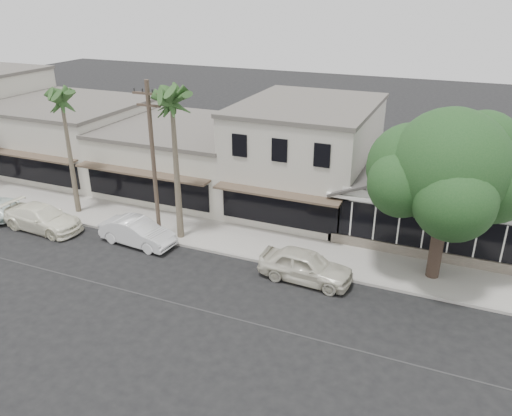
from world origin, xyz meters
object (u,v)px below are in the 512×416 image
at_px(car_1, 137,232).
at_px(car_0, 306,266).
at_px(shade_tree, 448,170).
at_px(utility_pole, 153,160).
at_px(car_3, 43,218).

bearing_deg(car_1, car_0, -85.02).
xyz_separation_m(car_1, shade_tree, (15.50, 2.83, 4.86)).
relative_size(utility_pole, car_1, 2.02).
height_order(car_0, car_3, car_0).
xyz_separation_m(car_0, car_1, (-9.82, -0.00, -0.06)).
xyz_separation_m(car_3, shade_tree, (21.80, 3.44, 4.86)).
bearing_deg(utility_pole, car_1, -130.04).
height_order(car_1, car_3, car_3).
height_order(utility_pole, car_0, utility_pole).
relative_size(car_0, car_3, 0.91).
xyz_separation_m(utility_pole, car_0, (9.01, -0.96, -4.00)).
xyz_separation_m(utility_pole, car_1, (-0.80, -0.96, -4.06)).
distance_m(utility_pole, car_1, 4.24).
bearing_deg(utility_pole, car_0, -6.06).
bearing_deg(shade_tree, car_0, -153.54).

